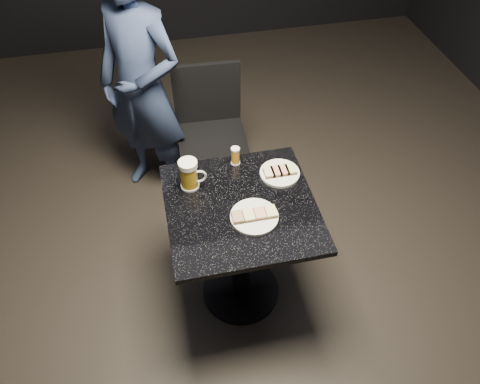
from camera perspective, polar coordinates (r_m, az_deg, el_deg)
name	(u,v)px	position (r m, az deg, el deg)	size (l,w,h in m)	color
floor	(241,291)	(2.79, 0.09, -11.98)	(6.00, 6.00, 0.00)	black
plate_large	(254,217)	(2.13, 1.75, -3.03)	(0.22, 0.22, 0.01)	white
plate_small	(280,173)	(2.33, 4.86, 2.30)	(0.20, 0.20, 0.01)	white
patron	(142,87)	(2.90, -11.89, 12.40)	(0.58, 0.38, 1.59)	navy
table	(241,237)	(2.37, 0.10, -5.55)	(0.70, 0.70, 0.75)	black
beer_mug	(189,174)	(2.23, -6.19, 2.16)	(0.13, 0.09, 0.16)	silver
beer_tumbler	(235,156)	(2.36, -0.57, 4.44)	(0.05, 0.05, 0.10)	silver
chair	(210,127)	(3.01, -3.63, 7.89)	(0.44, 0.44, 0.88)	black
canapes_on_plate_large	(254,214)	(2.12, 1.76, -2.74)	(0.20, 0.07, 0.02)	#4C3521
canapes_on_plate_small	(280,171)	(2.32, 4.89, 2.59)	(0.16, 0.07, 0.02)	#4C3521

